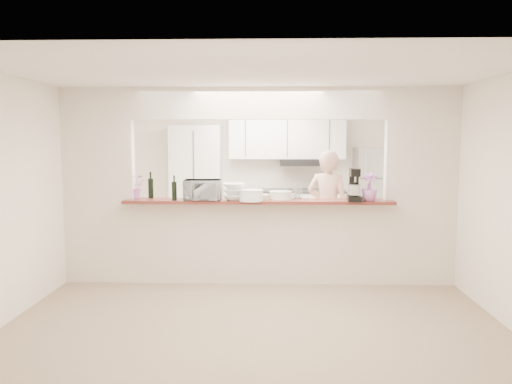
{
  "coord_description": "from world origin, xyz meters",
  "views": [
    {
      "loc": [
        0.16,
        -6.33,
        1.85
      ],
      "look_at": [
        -0.04,
        0.3,
        1.15
      ],
      "focal_mm": 35.0,
      "sensor_mm": 36.0,
      "label": 1
    }
  ],
  "objects_px": {
    "refrigerator": "(376,195)",
    "stand_mixer": "(354,186)",
    "toaster_oven": "(203,190)",
    "person": "(328,209)"
  },
  "relations": [
    {
      "from": "toaster_oven",
      "to": "stand_mixer",
      "type": "xyz_separation_m",
      "value": [
        1.9,
        -0.04,
        0.05
      ]
    },
    {
      "from": "toaster_oven",
      "to": "stand_mixer",
      "type": "relative_size",
      "value": 1.14
    },
    {
      "from": "stand_mixer",
      "to": "person",
      "type": "relative_size",
      "value": 0.24
    },
    {
      "from": "toaster_oven",
      "to": "person",
      "type": "distance_m",
      "value": 1.96
    },
    {
      "from": "person",
      "to": "toaster_oven",
      "type": "bearing_deg",
      "value": 51.83
    },
    {
      "from": "refrigerator",
      "to": "person",
      "type": "relative_size",
      "value": 1.01
    },
    {
      "from": "toaster_oven",
      "to": "person",
      "type": "relative_size",
      "value": 0.27
    },
    {
      "from": "person",
      "to": "refrigerator",
      "type": "bearing_deg",
      "value": -97.48
    },
    {
      "from": "refrigerator",
      "to": "stand_mixer",
      "type": "relative_size",
      "value": 4.2
    },
    {
      "from": "refrigerator",
      "to": "person",
      "type": "distance_m",
      "value": 2.11
    }
  ]
}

